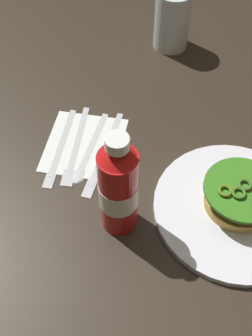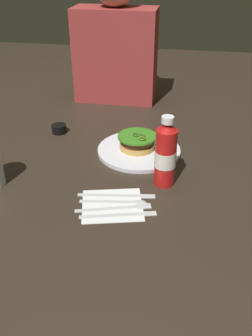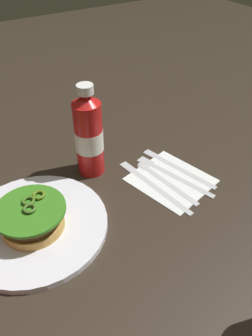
{
  "view_description": "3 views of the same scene",
  "coord_description": "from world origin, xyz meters",
  "px_view_note": "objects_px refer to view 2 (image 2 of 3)",
  "views": [
    {
      "loc": [
        0.53,
        0.08,
        0.59
      ],
      "look_at": [
        0.17,
        -0.08,
        0.07
      ],
      "focal_mm": 43.38,
      "sensor_mm": 36.0,
      "label": 1
    },
    {
      "loc": [
        0.27,
        -0.95,
        0.58
      ],
      "look_at": [
        0.12,
        -0.07,
        0.04
      ],
      "focal_mm": 39.3,
      "sensor_mm": 36.0,
      "label": 2
    },
    {
      "loc": [
        -0.31,
        0.17,
        0.48
      ],
      "look_at": [
        0.11,
        -0.09,
        0.07
      ],
      "focal_mm": 35.63,
      "sensor_mm": 36.0,
      "label": 3
    }
  ],
  "objects_px": {
    "napkin": "(112,205)",
    "butter_knife": "(121,195)",
    "burger_sandwich": "(137,142)",
    "steak_knife": "(123,214)",
    "dinner_plate": "(139,150)",
    "condiment_cup": "(59,129)",
    "fork_utensil": "(120,207)",
    "spoon_utensil": "(123,201)",
    "ketchup_bottle": "(165,155)",
    "diner_person": "(116,45)"
  },
  "relations": [
    {
      "from": "burger_sandwich",
      "to": "butter_knife",
      "type": "relative_size",
      "value": 0.6
    },
    {
      "from": "steak_knife",
      "to": "fork_utensil",
      "type": "relative_size",
      "value": 0.99
    },
    {
      "from": "dinner_plate",
      "to": "spoon_utensil",
      "type": "bearing_deg",
      "value": -90.38
    },
    {
      "from": "condiment_cup",
      "to": "spoon_utensil",
      "type": "height_order",
      "value": "condiment_cup"
    },
    {
      "from": "napkin",
      "to": "diner_person",
      "type": "height_order",
      "value": "diner_person"
    },
    {
      "from": "dinner_plate",
      "to": "diner_person",
      "type": "distance_m",
      "value": 0.55
    },
    {
      "from": "napkin",
      "to": "spoon_utensil",
      "type": "bearing_deg",
      "value": 36.37
    },
    {
      "from": "diner_person",
      "to": "napkin",
      "type": "bearing_deg",
      "value": -79.32
    },
    {
      "from": "ketchup_bottle",
      "to": "condiment_cup",
      "type": "height_order",
      "value": "ketchup_bottle"
    },
    {
      "from": "burger_sandwich",
      "to": "ketchup_bottle",
      "type": "distance_m",
      "value": 0.21
    },
    {
      "from": "condiment_cup",
      "to": "napkin",
      "type": "xyz_separation_m",
      "value": [
        0.28,
        -0.39,
        -0.01
      ]
    },
    {
      "from": "burger_sandwich",
      "to": "fork_utensil",
      "type": "xyz_separation_m",
      "value": [
        0.0,
        -0.31,
        -0.03
      ]
    },
    {
      "from": "butter_knife",
      "to": "steak_knife",
      "type": "bearing_deg",
      "value": -76.53
    },
    {
      "from": "butter_knife",
      "to": "diner_person",
      "type": "distance_m",
      "value": 0.77
    },
    {
      "from": "dinner_plate",
      "to": "condiment_cup",
      "type": "distance_m",
      "value": 0.32
    },
    {
      "from": "burger_sandwich",
      "to": "condiment_cup",
      "type": "xyz_separation_m",
      "value": [
        -0.3,
        0.09,
        -0.02
      ]
    },
    {
      "from": "condiment_cup",
      "to": "butter_knife",
      "type": "bearing_deg",
      "value": -49.63
    },
    {
      "from": "diner_person",
      "to": "burger_sandwich",
      "type": "bearing_deg",
      "value": -70.65
    },
    {
      "from": "dinner_plate",
      "to": "butter_knife",
      "type": "xyz_separation_m",
      "value": [
        -0.01,
        -0.25,
        -0.0
      ]
    },
    {
      "from": "burger_sandwich",
      "to": "steak_knife",
      "type": "xyz_separation_m",
      "value": [
        0.02,
        -0.33,
        -0.03
      ]
    },
    {
      "from": "ketchup_bottle",
      "to": "steak_knife",
      "type": "height_order",
      "value": "ketchup_bottle"
    },
    {
      "from": "dinner_plate",
      "to": "diner_person",
      "type": "xyz_separation_m",
      "value": [
        -0.17,
        0.47,
        0.22
      ]
    },
    {
      "from": "condiment_cup",
      "to": "butter_knife",
      "type": "xyz_separation_m",
      "value": [
        0.29,
        -0.35,
        -0.01
      ]
    },
    {
      "from": "butter_knife",
      "to": "diner_person",
      "type": "xyz_separation_m",
      "value": [
        -0.16,
        0.72,
        0.23
      ]
    },
    {
      "from": "ketchup_bottle",
      "to": "condiment_cup",
      "type": "xyz_separation_m",
      "value": [
        -0.4,
        0.26,
        -0.08
      ]
    },
    {
      "from": "dinner_plate",
      "to": "diner_person",
      "type": "height_order",
      "value": "diner_person"
    },
    {
      "from": "fork_utensil",
      "to": "diner_person",
      "type": "relative_size",
      "value": 0.36
    },
    {
      "from": "dinner_plate",
      "to": "fork_utensil",
      "type": "xyz_separation_m",
      "value": [
        -0.0,
        -0.31,
        -0.0
      ]
    },
    {
      "from": "steak_knife",
      "to": "ketchup_bottle",
      "type": "bearing_deg",
      "value": 62.0
    },
    {
      "from": "dinner_plate",
      "to": "spoon_utensil",
      "type": "relative_size",
      "value": 1.52
    },
    {
      "from": "condiment_cup",
      "to": "spoon_utensil",
      "type": "distance_m",
      "value": 0.48
    },
    {
      "from": "napkin",
      "to": "butter_knife",
      "type": "bearing_deg",
      "value": 70.92
    },
    {
      "from": "steak_knife",
      "to": "diner_person",
      "type": "distance_m",
      "value": 0.85
    },
    {
      "from": "butter_knife",
      "to": "dinner_plate",
      "type": "bearing_deg",
      "value": 87.6
    },
    {
      "from": "burger_sandwich",
      "to": "napkin",
      "type": "xyz_separation_m",
      "value": [
        -0.02,
        -0.3,
        -0.03
      ]
    },
    {
      "from": "condiment_cup",
      "to": "napkin",
      "type": "bearing_deg",
      "value": -54.56
    },
    {
      "from": "fork_utensil",
      "to": "spoon_utensil",
      "type": "bearing_deg",
      "value": 84.6
    },
    {
      "from": "dinner_plate",
      "to": "condiment_cup",
      "type": "xyz_separation_m",
      "value": [
        -0.31,
        0.09,
        0.01
      ]
    },
    {
      "from": "condiment_cup",
      "to": "spoon_utensil",
      "type": "xyz_separation_m",
      "value": [
        0.3,
        -0.37,
        -0.01
      ]
    },
    {
      "from": "burger_sandwich",
      "to": "napkin",
      "type": "relative_size",
      "value": 0.8
    },
    {
      "from": "condiment_cup",
      "to": "steak_knife",
      "type": "bearing_deg",
      "value": -53.68
    },
    {
      "from": "condiment_cup",
      "to": "napkin",
      "type": "distance_m",
      "value": 0.48
    },
    {
      "from": "burger_sandwich",
      "to": "spoon_utensil",
      "type": "bearing_deg",
      "value": -88.93
    },
    {
      "from": "butter_knife",
      "to": "burger_sandwich",
      "type": "bearing_deg",
      "value": 89.22
    },
    {
      "from": "ketchup_bottle",
      "to": "spoon_utensil",
      "type": "height_order",
      "value": "ketchup_bottle"
    },
    {
      "from": "fork_utensil",
      "to": "napkin",
      "type": "bearing_deg",
      "value": 159.28
    },
    {
      "from": "dinner_plate",
      "to": "burger_sandwich",
      "type": "height_order",
      "value": "burger_sandwich"
    },
    {
      "from": "napkin",
      "to": "fork_utensil",
      "type": "xyz_separation_m",
      "value": [
        0.02,
        -0.01,
        0.0
      ]
    },
    {
      "from": "burger_sandwich",
      "to": "ketchup_bottle",
      "type": "height_order",
      "value": "ketchup_bottle"
    },
    {
      "from": "steak_knife",
      "to": "napkin",
      "type": "bearing_deg",
      "value": 134.87
    }
  ]
}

